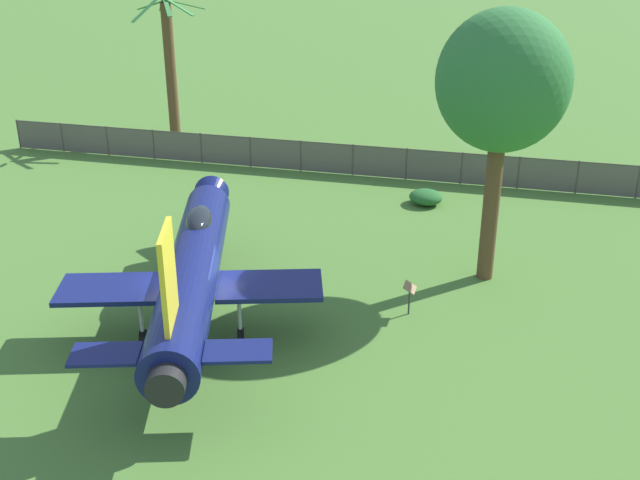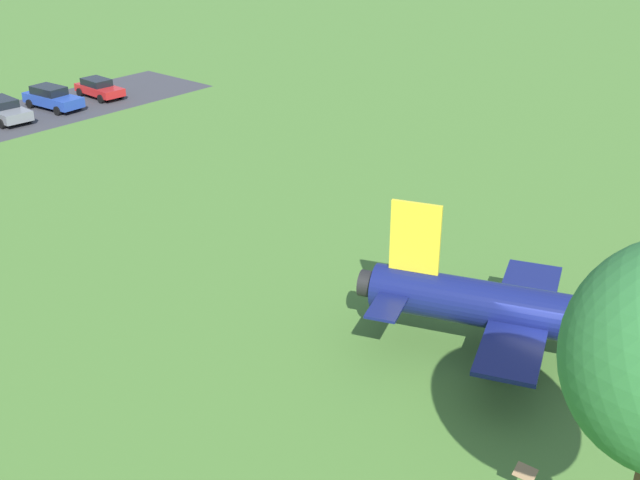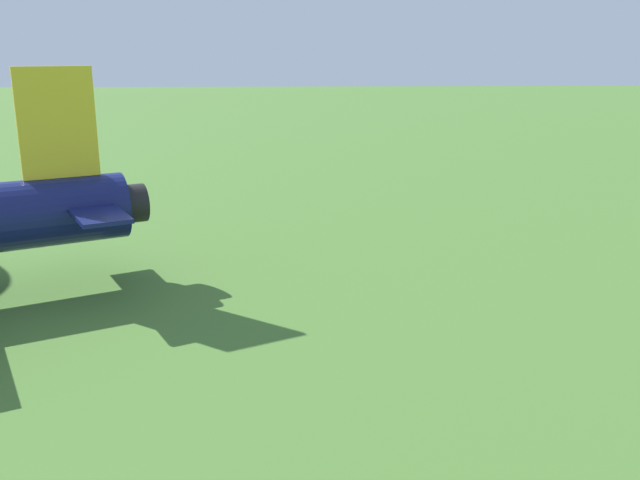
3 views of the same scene
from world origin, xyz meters
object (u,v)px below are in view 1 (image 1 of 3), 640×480
display_jet (194,267)px  shade_tree (503,84)px  shrub_near_fence (426,197)px  palm_tree (171,69)px  info_plaque (410,292)px

display_jet → shade_tree: shade_tree is taller
shade_tree → shrub_near_fence: 10.19m
palm_tree → shrub_near_fence: 17.22m
palm_tree → info_plaque: 23.71m
info_plaque → palm_tree: bearing=-37.3°
shade_tree → palm_tree: bearing=-27.1°
palm_tree → info_plaque: size_ratio=7.05×
shade_tree → shrub_near_fence: size_ratio=6.42×
display_jet → shrub_near_fence: (-3.93, -13.34, -1.70)m
shrub_near_fence → shade_tree: bearing=123.6°
shade_tree → shrub_near_fence: shade_tree is taller
display_jet → info_plaque: size_ratio=11.37×
palm_tree → info_plaque: (-18.68, 14.25, -3.17)m
shrub_near_fence → display_jet: bearing=73.6°
shade_tree → display_jet: bearing=41.4°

